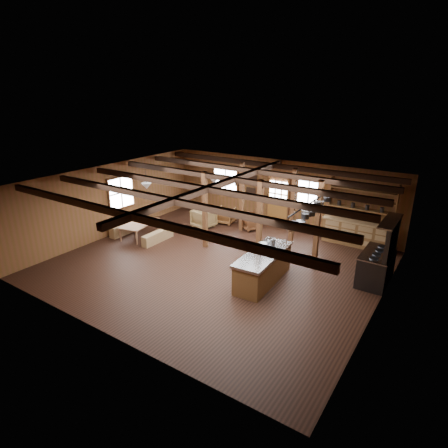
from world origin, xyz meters
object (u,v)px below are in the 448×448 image
Objects in this scene: armchair_c at (204,218)px; commercial_range at (378,263)px; armchair_b at (251,221)px; armchair_a at (226,215)px; kitchen_island at (263,267)px; dining_table at (140,230)px.

commercial_range is at bearing -177.47° from armchair_c.
armchair_c is at bearing 172.36° from commercial_range.
commercial_range is at bearing -170.77° from armchair_b.
kitchen_island is at bearing 126.37° from armchair_a.
armchair_c reaches higher than armchair_a.
kitchen_island is 3.40m from commercial_range.
armchair_c is at bearing 53.26° from armchair_a.
armchair_a is (1.90, 3.18, 0.06)m from dining_table.
armchair_a is 1.01× the size of armchair_b.
commercial_range reaches higher than kitchen_island.
kitchen_island is 4.48m from armchair_b.
dining_table is (-5.70, 0.56, -0.20)m from kitchen_island.
commercial_range is 2.72× the size of armchair_b.
armchair_b is (3.17, 3.14, 0.05)m from dining_table.
armchair_b is at bearing 161.01° from commercial_range.
commercial_range is at bearing 155.08° from armchair_a.
kitchen_island is 5.73m from dining_table.
armchair_a reaches higher than armchair_b.
dining_table is (-8.55, -1.30, -0.36)m from commercial_range.
commercial_range is 6.91m from armchair_a.
commercial_range is 8.65m from dining_table.
kitchen_island is at bearing 156.90° from armchair_c.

